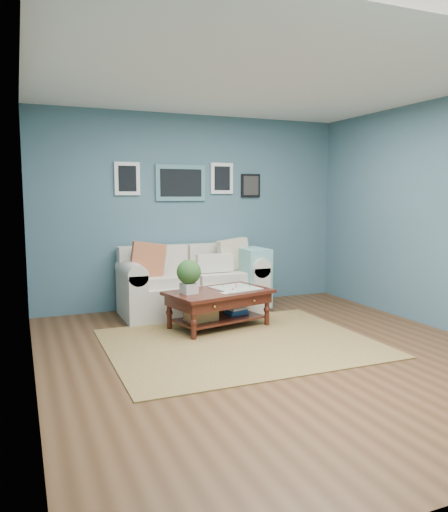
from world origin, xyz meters
TOP-DOWN VIEW (x-y plane):
  - room_shell at (-0.00, 0.06)m, footprint 5.00×5.02m
  - area_rug at (-0.18, 0.47)m, footprint 2.77×2.22m
  - loveseat at (-0.11, 2.03)m, footprint 1.95×0.89m
  - coffee_table at (-0.22, 1.15)m, footprint 1.34×0.96m

SIDE VIEW (x-z plane):
  - area_rug at x=-0.18m, z-range 0.00..0.01m
  - coffee_table at x=-0.22m, z-range -0.05..0.80m
  - loveseat at x=-0.11m, z-range -0.09..0.91m
  - room_shell at x=0.00m, z-range 0.01..2.71m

